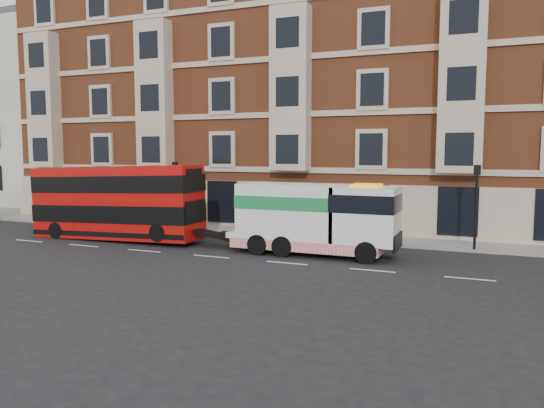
{
  "coord_description": "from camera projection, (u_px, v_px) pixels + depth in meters",
  "views": [
    {
      "loc": [
        12.59,
        -22.71,
        5.21
      ],
      "look_at": [
        1.61,
        4.0,
        2.31
      ],
      "focal_mm": 35.0,
      "sensor_mm": 36.0,
      "label": 1
    }
  ],
  "objects": [
    {
      "name": "ground",
      "position": [
        211.0,
        257.0,
        26.18
      ],
      "size": [
        120.0,
        120.0,
        0.0
      ],
      "primitive_type": "plane",
      "color": "black",
      "rests_on": "ground"
    },
    {
      "name": "sidewalk",
      "position": [
        270.0,
        233.0,
        33.08
      ],
      "size": [
        90.0,
        3.0,
        0.15
      ],
      "primitive_type": "cube",
      "color": "slate",
      "rests_on": "ground"
    },
    {
      "name": "victorian_terrace",
      "position": [
        315.0,
        84.0,
        38.79
      ],
      "size": [
        45.0,
        12.0,
        20.4
      ],
      "color": "brown",
      "rests_on": "ground"
    },
    {
      "name": "cream_block",
      "position": [
        1.0,
        117.0,
        49.58
      ],
      "size": [
        16.0,
        10.0,
        16.8
      ],
      "color": "beige",
      "rests_on": "ground"
    },
    {
      "name": "lamp_post_west",
      "position": [
        175.0,
        191.0,
        33.89
      ],
      "size": [
        0.35,
        0.15,
        4.35
      ],
      "color": "black",
      "rests_on": "sidewalk"
    },
    {
      "name": "lamp_post_east",
      "position": [
        476.0,
        201.0,
        27.08
      ],
      "size": [
        0.35,
        0.15,
        4.35
      ],
      "color": "black",
      "rests_on": "sidewalk"
    },
    {
      "name": "double_decker_bus",
      "position": [
        116.0,
        201.0,
        31.0
      ],
      "size": [
        10.64,
        2.44,
        4.3
      ],
      "color": "#AE0D09",
      "rests_on": "ground"
    },
    {
      "name": "tow_truck",
      "position": [
        312.0,
        218.0,
        26.48
      ],
      "size": [
        8.51,
        2.52,
        3.55
      ],
      "color": "silver",
      "rests_on": "ground"
    },
    {
      "name": "pedestrian",
      "position": [
        141.0,
        212.0,
        36.17
      ],
      "size": [
        0.79,
        0.68,
        1.84
      ],
      "primitive_type": "imported",
      "rotation": [
        0.0,
        0.0,
        -0.44
      ],
      "color": "#221D3A",
      "rests_on": "sidewalk"
    }
  ]
}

